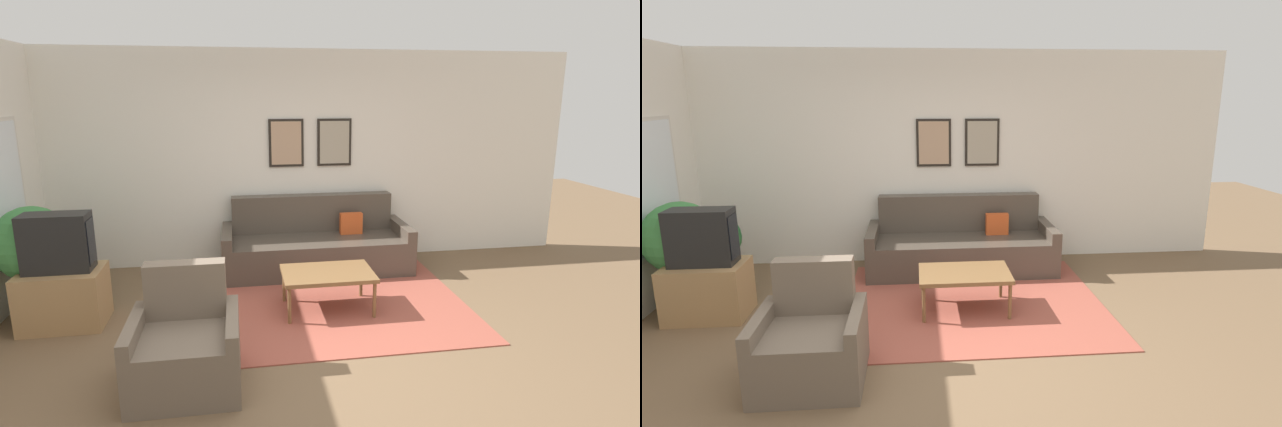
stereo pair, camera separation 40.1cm
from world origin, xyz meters
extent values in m
plane|color=brown|center=(0.00, 0.00, 0.00)|extent=(16.00, 16.00, 0.00)
cube|color=#9E4C3D|center=(0.56, 1.20, 0.01)|extent=(2.68, 2.38, 0.01)
cube|color=white|center=(0.00, 2.72, 1.35)|extent=(8.00, 0.06, 2.70)
cube|color=black|center=(0.21, 2.67, 1.55)|extent=(0.44, 0.03, 0.60)
cube|color=tan|center=(0.21, 2.66, 1.55)|extent=(0.38, 0.01, 0.54)
cube|color=black|center=(0.83, 2.67, 1.55)|extent=(0.44, 0.03, 0.60)
cube|color=#A89E89|center=(0.83, 2.66, 1.55)|extent=(0.38, 0.01, 0.54)
cube|color=white|center=(-2.71, 1.59, 1.22)|extent=(0.02, 1.03, 1.33)
cube|color=#4C4238|center=(0.52, 2.20, 0.21)|extent=(2.05, 0.90, 0.43)
cube|color=#4C4238|center=(0.52, 2.55, 0.66)|extent=(2.05, 0.20, 0.47)
cube|color=#4C4238|center=(-0.56, 2.20, 0.28)|extent=(0.12, 0.90, 0.57)
cube|color=#4C4238|center=(1.61, 2.20, 0.28)|extent=(0.12, 0.90, 0.57)
cube|color=#D15123|center=(0.98, 2.31, 0.55)|extent=(0.28, 0.10, 0.28)
cube|color=brown|center=(0.45, 1.01, 0.39)|extent=(0.92, 0.62, 0.04)
cylinder|color=brown|center=(0.03, 0.74, 0.19)|extent=(0.04, 0.04, 0.37)
cylinder|color=brown|center=(0.86, 0.74, 0.19)|extent=(0.04, 0.04, 0.37)
cylinder|color=brown|center=(0.03, 1.28, 0.19)|extent=(0.04, 0.04, 0.37)
cylinder|color=brown|center=(0.86, 1.28, 0.19)|extent=(0.04, 0.04, 0.37)
cube|color=#A87F51|center=(-2.08, 1.09, 0.27)|extent=(0.74, 0.52, 0.55)
cube|color=black|center=(-2.08, 1.09, 0.82)|extent=(0.59, 0.28, 0.55)
cube|color=black|center=(-1.78, 1.09, 0.82)|extent=(0.01, 0.23, 0.43)
cube|color=#6B5B4C|center=(-0.84, -0.16, 0.22)|extent=(0.62, 0.76, 0.44)
cube|color=#6B5B4C|center=(-0.84, 0.14, 0.66)|extent=(0.62, 0.16, 0.45)
cube|color=#6B5B4C|center=(-1.20, -0.16, 0.28)|extent=(0.09, 0.76, 0.56)
cube|color=#6B5B4C|center=(-0.49, -0.16, 0.28)|extent=(0.09, 0.76, 0.56)
cylinder|color=#383D42|center=(-2.39, 1.34, 0.11)|extent=(0.27, 0.27, 0.23)
cylinder|color=#51381E|center=(-2.39, 1.34, 0.34)|extent=(0.04, 0.04, 0.22)
sphere|color=#3D8442|center=(-2.39, 1.34, 0.75)|extent=(0.72, 0.72, 0.72)
cylinder|color=slate|center=(-2.26, 1.83, 0.10)|extent=(0.28, 0.28, 0.19)
cylinder|color=#51381E|center=(-2.26, 1.83, 0.28)|extent=(0.04, 0.04, 0.17)
sphere|color=#1E5628|center=(-2.26, 1.83, 0.60)|extent=(0.56, 0.56, 0.56)
cylinder|color=#935638|center=(-2.24, 1.71, 0.10)|extent=(0.24, 0.24, 0.20)
cylinder|color=#51381E|center=(-2.24, 1.71, 0.28)|extent=(0.04, 0.04, 0.17)
sphere|color=#28662D|center=(-2.24, 1.71, 0.60)|extent=(0.56, 0.56, 0.56)
camera|label=1|loc=(-0.41, -3.65, 2.15)|focal=28.00mm
camera|label=2|loc=(-0.01, -3.70, 2.15)|focal=28.00mm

